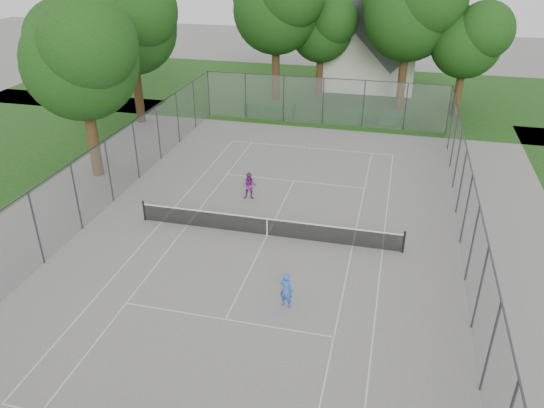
% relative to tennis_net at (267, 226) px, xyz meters
% --- Properties ---
extents(ground, '(120.00, 120.00, 0.00)m').
position_rel_tennis_net_xyz_m(ground, '(0.00, 0.00, -0.51)').
color(ground, slate).
rests_on(ground, ground).
extents(grass_far, '(60.00, 20.00, 0.00)m').
position_rel_tennis_net_xyz_m(grass_far, '(0.00, 26.00, -0.51)').
color(grass_far, '#1A4112').
rests_on(grass_far, ground).
extents(court_markings, '(11.03, 23.83, 0.01)m').
position_rel_tennis_net_xyz_m(court_markings, '(0.00, 0.00, -0.50)').
color(court_markings, beige).
rests_on(court_markings, ground).
extents(tennis_net, '(12.87, 0.10, 1.10)m').
position_rel_tennis_net_xyz_m(tennis_net, '(0.00, 0.00, 0.00)').
color(tennis_net, black).
rests_on(tennis_net, ground).
extents(perimeter_fence, '(18.08, 34.08, 3.52)m').
position_rel_tennis_net_xyz_m(perimeter_fence, '(0.00, 0.00, 1.30)').
color(perimeter_fence, '#38383D').
rests_on(perimeter_fence, ground).
extents(tree_far_left, '(7.96, 7.27, 11.45)m').
position_rel_tennis_net_xyz_m(tree_far_left, '(-4.86, 22.56, 7.36)').
color(tree_far_left, '#3B2815').
rests_on(tree_far_left, ground).
extents(tree_far_midleft, '(6.00, 5.48, 8.63)m').
position_rel_tennis_net_xyz_m(tree_far_midleft, '(-1.46, 24.77, 5.42)').
color(tree_far_midleft, '#3B2815').
rests_on(tree_far_midleft, ground).
extents(tree_far_midright, '(7.92, 7.23, 11.39)m').
position_rel_tennis_net_xyz_m(tree_far_midright, '(5.64, 22.54, 7.32)').
color(tree_far_midright, '#3B2815').
rests_on(tree_far_midright, ground).
extents(tree_far_right, '(6.08, 5.55, 8.74)m').
position_rel_tennis_net_xyz_m(tree_far_right, '(10.01, 21.79, 5.49)').
color(tree_far_right, '#3B2815').
rests_on(tree_far_right, ground).
extents(tree_side_back, '(7.54, 6.89, 10.84)m').
position_rel_tennis_net_xyz_m(tree_side_back, '(-13.50, 14.25, 6.94)').
color(tree_side_back, '#3B2815').
rests_on(tree_side_back, ground).
extents(tree_side_front, '(7.26, 6.62, 10.43)m').
position_rel_tennis_net_xyz_m(tree_side_front, '(-11.55, 4.51, 6.66)').
color(tree_side_front, '#3B2815').
rests_on(tree_side_front, ground).
extents(hedge_left, '(3.84, 1.15, 0.96)m').
position_rel_tennis_net_xyz_m(hedge_left, '(-4.38, 18.17, -0.03)').
color(hedge_left, '#154115').
rests_on(hedge_left, ground).
extents(hedge_mid, '(3.19, 0.91, 1.00)m').
position_rel_tennis_net_xyz_m(hedge_mid, '(1.65, 17.92, -0.01)').
color(hedge_mid, '#154115').
rests_on(hedge_mid, ground).
extents(hedge_right, '(2.78, 1.02, 0.83)m').
position_rel_tennis_net_xyz_m(hedge_right, '(5.61, 18.16, -0.09)').
color(hedge_right, '#154115').
rests_on(hedge_right, ground).
extents(house, '(7.89, 6.11, 9.82)m').
position_rel_tennis_net_xyz_m(house, '(2.56, 28.77, 3.44)').
color(house, silver).
rests_on(house, ground).
extents(girl_player, '(0.62, 0.48, 1.50)m').
position_rel_tennis_net_xyz_m(girl_player, '(2.04, -5.02, 0.24)').
color(girl_player, blue).
rests_on(girl_player, ground).
extents(woman_player, '(0.83, 0.69, 1.53)m').
position_rel_tennis_net_xyz_m(woman_player, '(-1.87, 3.59, 0.25)').
color(woman_player, '#7F2A7B').
rests_on(woman_player, ground).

